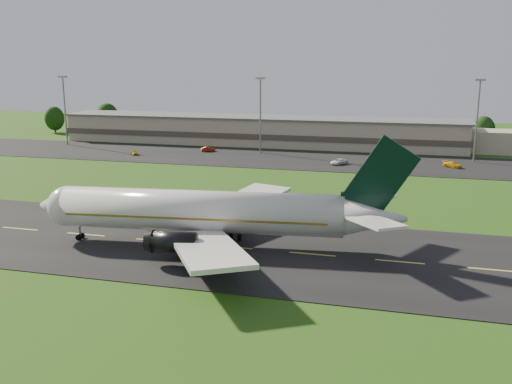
% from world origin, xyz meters
% --- Properties ---
extents(ground, '(360.00, 360.00, 0.00)m').
position_xyz_m(ground, '(0.00, 0.00, 0.00)').
color(ground, '#234E13').
rests_on(ground, ground).
extents(taxiway, '(220.00, 30.00, 0.10)m').
position_xyz_m(taxiway, '(0.00, 0.00, 0.05)').
color(taxiway, black).
rests_on(taxiway, ground).
extents(apron, '(260.00, 30.00, 0.10)m').
position_xyz_m(apron, '(0.00, 72.00, 0.05)').
color(apron, black).
rests_on(apron, ground).
extents(airliner, '(51.21, 41.90, 15.57)m').
position_xyz_m(airliner, '(18.63, 0.10, 4.66)').
color(airliner, white).
rests_on(airliner, ground).
extents(terminal, '(145.00, 16.00, 8.40)m').
position_xyz_m(terminal, '(6.40, 96.18, 3.99)').
color(terminal, tan).
rests_on(terminal, ground).
extents(light_mast_west, '(2.40, 1.20, 20.35)m').
position_xyz_m(light_mast_west, '(-55.00, 80.00, 12.74)').
color(light_mast_west, gray).
rests_on(light_mast_west, ground).
extents(light_mast_centre, '(2.40, 1.20, 20.35)m').
position_xyz_m(light_mast_centre, '(5.00, 80.00, 12.74)').
color(light_mast_centre, gray).
rests_on(light_mast_centre, ground).
extents(light_mast_east, '(2.40, 1.20, 20.35)m').
position_xyz_m(light_mast_east, '(60.00, 80.00, 12.74)').
color(light_mast_east, gray).
rests_on(light_mast_east, ground).
extents(tree_line, '(196.48, 8.91, 10.57)m').
position_xyz_m(tree_line, '(24.63, 105.88, 4.99)').
color(tree_line, black).
rests_on(tree_line, ground).
extents(service_vehicle_a, '(3.14, 3.60, 1.17)m').
position_xyz_m(service_vehicle_a, '(-26.60, 67.62, 0.69)').
color(service_vehicle_a, gold).
rests_on(service_vehicle_a, apron).
extents(service_vehicle_b, '(4.09, 3.07, 1.29)m').
position_xyz_m(service_vehicle_b, '(-9.47, 78.02, 0.74)').
color(service_vehicle_b, maroon).
rests_on(service_vehicle_b, apron).
extents(service_vehicle_c, '(4.40, 5.27, 1.34)m').
position_xyz_m(service_vehicle_c, '(28.03, 67.16, 0.77)').
color(service_vehicle_c, white).
rests_on(service_vehicle_c, apron).
extents(service_vehicle_d, '(4.81, 4.31, 1.34)m').
position_xyz_m(service_vehicle_d, '(54.43, 70.05, 0.77)').
color(service_vehicle_d, '#DE9D0D').
rests_on(service_vehicle_d, apron).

